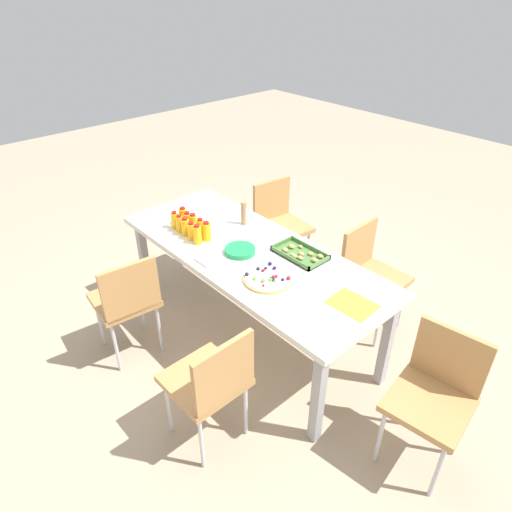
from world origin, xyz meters
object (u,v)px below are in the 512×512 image
cardboard_tube (244,213)px  juice_bottle_3 (192,231)px  juice_bottle_1 (180,224)px  snack_tray (300,254)px  chair_near_left (127,298)px  napkin_stack (210,259)px  juice_bottle_2 (185,227)px  party_table (250,259)px  chair_far_left (279,220)px  paper_folder (352,304)px  juice_bottle_0 (175,220)px  chair_near_right (212,380)px  juice_bottle_4 (197,235)px  juice_bottle_8 (201,228)px  juice_bottle_9 (207,231)px  juice_bottle_5 (183,216)px  juice_bottle_7 (193,223)px  chair_end (436,390)px  plate_stack (240,250)px  chair_far_right (369,270)px  fruit_pizza (268,278)px  juice_bottle_6 (188,221)px

cardboard_tube → juice_bottle_3: bearing=-99.8°
juice_bottle_1 → snack_tray: 0.92m
chair_near_left → napkin_stack: 0.62m
juice_bottle_2 → snack_tray: (0.74, 0.42, -0.05)m
party_table → chair_far_left: size_ratio=2.48×
paper_folder → juice_bottle_0: bearing=-170.3°
snack_tray → cardboard_tube: (-0.59, 0.01, 0.08)m
chair_near_right → snack_tray: size_ratio=2.31×
juice_bottle_3 → juice_bottle_4: bearing=-3.2°
party_table → chair_near_right: size_ratio=2.48×
juice_bottle_8 → juice_bottle_9: size_ratio=0.97×
chair_far_left → juice_bottle_5: juice_bottle_5 is taller
chair_near_left → chair_near_right: size_ratio=1.00×
juice_bottle_8 → paper_folder: 1.25m
juice_bottle_7 → snack_tray: (0.75, 0.34, -0.06)m
juice_bottle_0 → snack_tray: bearing=25.0°
juice_bottle_9 → snack_tray: (0.59, 0.34, -0.06)m
party_table → snack_tray: (0.27, 0.21, 0.08)m
chair_end → juice_bottle_7: 1.92m
chair_end → plate_stack: chair_end is taller
chair_far_left → juice_bottle_4: bearing=18.4°
juice_bottle_2 → juice_bottle_7: bearing=91.3°
snack_tray → plate_stack: size_ratio=1.70×
chair_far_right → juice_bottle_7: juice_bottle_7 is taller
chair_near_right → fruit_pizza: chair_near_right is taller
fruit_pizza → juice_bottle_6: bearing=179.2°
chair_near_left → plate_stack: chair_near_left is taller
party_table → fruit_pizza: fruit_pizza is taller
chair_near_left → juice_bottle_0: juice_bottle_0 is taller
juice_bottle_6 → paper_folder: juice_bottle_6 is taller
chair_end → juice_bottle_2: juice_bottle_2 is taller
juice_bottle_9 → juice_bottle_3: bearing=-138.0°
juice_bottle_8 → chair_end: bearing=6.2°
chair_near_left → juice_bottle_5: 0.75m
juice_bottle_8 → chair_near_left: bearing=-89.6°
juice_bottle_1 → cardboard_tube: size_ratio=0.74×
chair_near_right → chair_near_left: bearing=88.6°
party_table → juice_bottle_5: (-0.62, -0.12, 0.14)m
chair_far_left → juice_bottle_2: bearing=9.7°
juice_bottle_6 → juice_bottle_9: 0.23m
snack_tray → plate_stack: bearing=-136.7°
party_table → napkin_stack: 0.30m
juice_bottle_9 → cardboard_tube: 0.35m
paper_folder → chair_far_right: bearing=116.6°
fruit_pizza → plate_stack: (-0.36, 0.08, 0.00)m
juice_bottle_1 → juice_bottle_8: 0.17m
fruit_pizza → paper_folder: (0.50, 0.19, -0.01)m
snack_tray → juice_bottle_7: bearing=-155.2°
juice_bottle_0 → juice_bottle_2: 0.14m
chair_near_right → plate_stack: 0.96m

